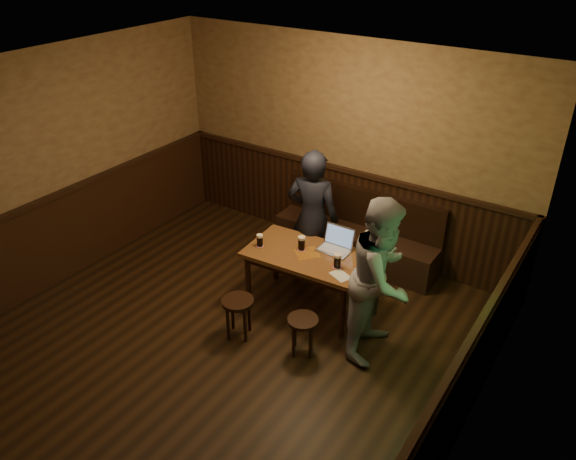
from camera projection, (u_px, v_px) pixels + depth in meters
The scene contains 12 objects.
room at pixel (202, 259), 5.27m from camera, with size 5.04×6.04×2.84m.
bench at pixel (357, 238), 7.36m from camera, with size 2.20×0.50×0.95m.
pub_table at pixel (307, 260), 6.30m from camera, with size 1.40×0.86×0.73m.
stool_left at pixel (238, 307), 5.97m from camera, with size 0.45×0.45×0.47m.
stool_right at pixel (303, 326), 5.74m from camera, with size 0.40×0.40×0.43m.
pint_left at pixel (260, 240), 6.35m from camera, with size 0.10×0.10×0.15m.
pint_mid at pixel (301, 243), 6.28m from camera, with size 0.11×0.11×0.17m.
pint_right at pixel (337, 261), 5.96m from camera, with size 0.11×0.11×0.16m.
laptop at pixel (336, 244), 6.30m from camera, with size 0.36×0.29×0.25m.
menu at pixel (340, 275), 5.87m from camera, with size 0.22×0.15×0.00m, color silver.
person_suit at pixel (312, 219), 6.65m from camera, with size 0.63×0.42×1.74m, color black.
person_grey at pixel (382, 278), 5.56m from camera, with size 0.85×0.66×1.74m, color gray.
Camera 1 is at (3.13, -3.04, 4.03)m, focal length 35.00 mm.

